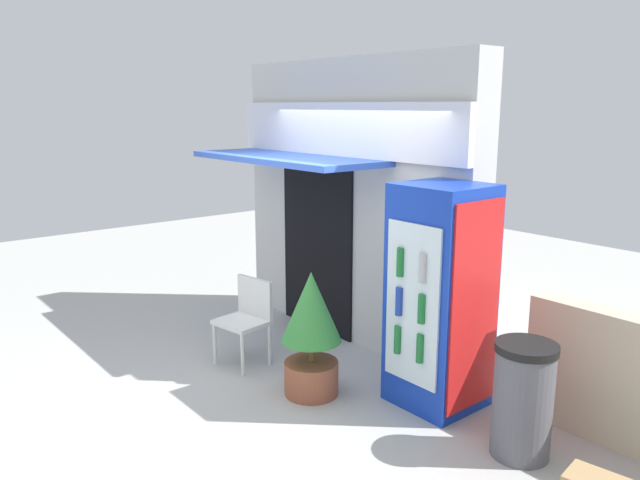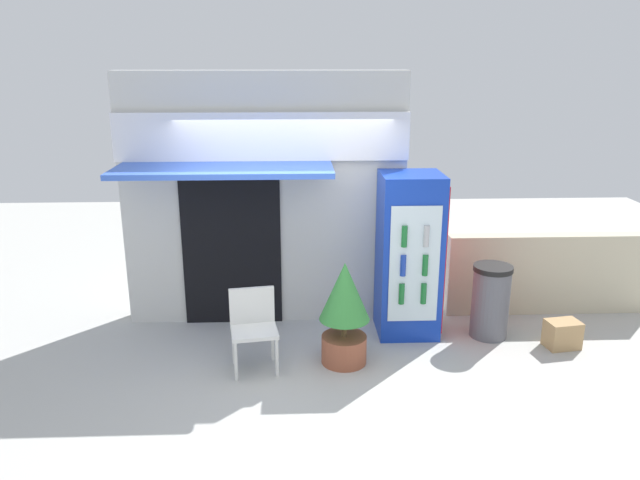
{
  "view_description": "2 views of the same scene",
  "coord_description": "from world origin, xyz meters",
  "px_view_note": "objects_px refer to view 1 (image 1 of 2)",
  "views": [
    {
      "loc": [
        4.67,
        -3.06,
        2.55
      ],
      "look_at": [
        0.39,
        0.43,
        1.34
      ],
      "focal_mm": 34.68,
      "sensor_mm": 36.0,
      "label": 1
    },
    {
      "loc": [
        0.13,
        -5.73,
        3.14
      ],
      "look_at": [
        0.39,
        0.6,
        1.25
      ],
      "focal_mm": 33.84,
      "sensor_mm": 36.0,
      "label": 2
    }
  ],
  "objects_px": {
    "drink_cooler": "(441,297)",
    "trash_bin": "(523,400)",
    "plastic_chair": "(247,314)",
    "potted_plant_near_shop": "(311,327)"
  },
  "relations": [
    {
      "from": "potted_plant_near_shop",
      "to": "trash_bin",
      "type": "bearing_deg",
      "value": 18.31
    },
    {
      "from": "plastic_chair",
      "to": "trash_bin",
      "type": "xyz_separation_m",
      "value": [
        2.72,
        0.64,
        -0.06
      ]
    },
    {
      "from": "potted_plant_near_shop",
      "to": "plastic_chair",
      "type": "bearing_deg",
      "value": -176.82
    },
    {
      "from": "drink_cooler",
      "to": "trash_bin",
      "type": "height_order",
      "value": "drink_cooler"
    },
    {
      "from": "plastic_chair",
      "to": "trash_bin",
      "type": "bearing_deg",
      "value": 13.15
    },
    {
      "from": "plastic_chair",
      "to": "potted_plant_near_shop",
      "type": "height_order",
      "value": "potted_plant_near_shop"
    },
    {
      "from": "potted_plant_near_shop",
      "to": "trash_bin",
      "type": "relative_size",
      "value": 1.3
    },
    {
      "from": "trash_bin",
      "to": "drink_cooler",
      "type": "bearing_deg",
      "value": 169.69
    },
    {
      "from": "trash_bin",
      "to": "potted_plant_near_shop",
      "type": "bearing_deg",
      "value": -161.69
    },
    {
      "from": "drink_cooler",
      "to": "potted_plant_near_shop",
      "type": "xyz_separation_m",
      "value": [
        -0.81,
        -0.75,
        -0.33
      ]
    }
  ]
}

